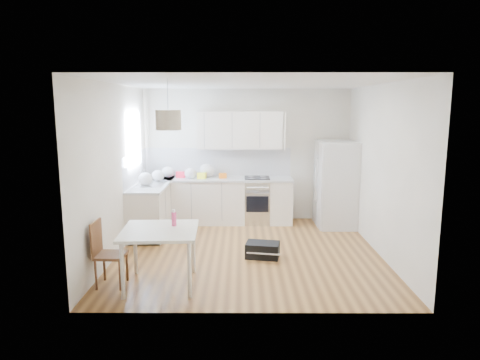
# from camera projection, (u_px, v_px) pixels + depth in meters

# --- Properties ---
(floor) EXTENTS (4.20, 4.20, 0.00)m
(floor) POSITION_uv_depth(u_px,v_px,m) (248.00, 252.00, 7.00)
(floor) COLOR brown
(floor) RESTS_ON ground
(ceiling) EXTENTS (4.20, 4.20, 0.00)m
(ceiling) POSITION_uv_depth(u_px,v_px,m) (249.00, 83.00, 6.53)
(ceiling) COLOR white
(ceiling) RESTS_ON wall_back
(wall_back) EXTENTS (4.20, 0.00, 4.20)m
(wall_back) POSITION_uv_depth(u_px,v_px,m) (247.00, 155.00, 8.83)
(wall_back) COLOR beige
(wall_back) RESTS_ON floor
(wall_left) EXTENTS (0.00, 4.20, 4.20)m
(wall_left) POSITION_uv_depth(u_px,v_px,m) (116.00, 170.00, 6.77)
(wall_left) COLOR beige
(wall_left) RESTS_ON floor
(wall_right) EXTENTS (0.00, 4.20, 4.20)m
(wall_right) POSITION_uv_depth(u_px,v_px,m) (381.00, 170.00, 6.76)
(wall_right) COLOR beige
(wall_right) RESTS_ON floor
(window_glassblock) EXTENTS (0.02, 1.00, 1.00)m
(window_glassblock) POSITION_uv_depth(u_px,v_px,m) (134.00, 139.00, 7.84)
(window_glassblock) COLOR #BFE0F9
(window_glassblock) RESTS_ON wall_left
(cabinets_back) EXTENTS (3.00, 0.60, 0.88)m
(cabinets_back) POSITION_uv_depth(u_px,v_px,m) (218.00, 201.00, 8.70)
(cabinets_back) COLOR white
(cabinets_back) RESTS_ON floor
(cabinets_left) EXTENTS (0.60, 1.80, 0.88)m
(cabinets_left) POSITION_uv_depth(u_px,v_px,m) (153.00, 208.00, 8.11)
(cabinets_left) COLOR white
(cabinets_left) RESTS_ON floor
(counter_back) EXTENTS (3.02, 0.64, 0.04)m
(counter_back) POSITION_uv_depth(u_px,v_px,m) (217.00, 179.00, 8.62)
(counter_back) COLOR #B8BBBE
(counter_back) RESTS_ON cabinets_back
(counter_left) EXTENTS (0.64, 1.82, 0.04)m
(counter_left) POSITION_uv_depth(u_px,v_px,m) (152.00, 184.00, 8.03)
(counter_left) COLOR #B8BBBE
(counter_left) RESTS_ON cabinets_left
(backsplash_back) EXTENTS (3.00, 0.01, 0.58)m
(backsplash_back) POSITION_uv_depth(u_px,v_px,m) (218.00, 162.00, 8.85)
(backsplash_back) COLOR white
(backsplash_back) RESTS_ON wall_back
(backsplash_left) EXTENTS (0.01, 1.80, 0.58)m
(backsplash_left) POSITION_uv_depth(u_px,v_px,m) (136.00, 168.00, 7.98)
(backsplash_left) COLOR white
(backsplash_left) RESTS_ON wall_left
(upper_cabinets) EXTENTS (1.70, 0.32, 0.75)m
(upper_cabinets) POSITION_uv_depth(u_px,v_px,m) (240.00, 130.00, 8.59)
(upper_cabinets) COLOR white
(upper_cabinets) RESTS_ON wall_back
(range_oven) EXTENTS (0.50, 0.61, 0.88)m
(range_oven) POSITION_uv_depth(u_px,v_px,m) (257.00, 201.00, 8.69)
(range_oven) COLOR silver
(range_oven) RESTS_ON floor
(sink) EXTENTS (0.50, 0.80, 0.16)m
(sink) POSITION_uv_depth(u_px,v_px,m) (151.00, 184.00, 7.98)
(sink) COLOR silver
(sink) RESTS_ON counter_left
(refrigerator) EXTENTS (0.83, 0.86, 1.69)m
(refrigerator) POSITION_uv_depth(u_px,v_px,m) (337.00, 184.00, 8.37)
(refrigerator) COLOR silver
(refrigerator) RESTS_ON floor
(dining_table) EXTENTS (1.02, 1.02, 0.77)m
(dining_table) POSITION_uv_depth(u_px,v_px,m) (160.00, 236.00, 5.59)
(dining_table) COLOR beige
(dining_table) RESTS_ON floor
(dining_chair) EXTENTS (0.38, 0.38, 0.88)m
(dining_chair) POSITION_uv_depth(u_px,v_px,m) (111.00, 254.00, 5.62)
(dining_chair) COLOR #492C16
(dining_chair) RESTS_ON floor
(drink_bottle) EXTENTS (0.08, 0.08, 0.22)m
(drink_bottle) POSITION_uv_depth(u_px,v_px,m) (174.00, 218.00, 5.73)
(drink_bottle) COLOR #F64486
(drink_bottle) RESTS_ON dining_table
(gym_bag) EXTENTS (0.57, 0.43, 0.24)m
(gym_bag) POSITION_uv_depth(u_px,v_px,m) (263.00, 250.00, 6.72)
(gym_bag) COLOR black
(gym_bag) RESTS_ON floor
(pendant_lamp) EXTENTS (0.39, 0.39, 0.25)m
(pendant_lamp) POSITION_uv_depth(u_px,v_px,m) (168.00, 120.00, 5.37)
(pendant_lamp) COLOR beige
(pendant_lamp) RESTS_ON ceiling
(grocery_bag_a) EXTENTS (0.25, 0.21, 0.23)m
(grocery_bag_a) POSITION_uv_depth(u_px,v_px,m) (168.00, 172.00, 8.65)
(grocery_bag_a) COLOR silver
(grocery_bag_a) RESTS_ON counter_back
(grocery_bag_b) EXTENTS (0.23, 0.20, 0.21)m
(grocery_bag_b) POSITION_uv_depth(u_px,v_px,m) (190.00, 173.00, 8.54)
(grocery_bag_b) COLOR silver
(grocery_bag_b) RESTS_ON counter_back
(grocery_bag_c) EXTENTS (0.31, 0.26, 0.28)m
(grocery_bag_c) POSITION_uv_depth(u_px,v_px,m) (207.00, 170.00, 8.70)
(grocery_bag_c) COLOR silver
(grocery_bag_c) RESTS_ON counter_back
(grocery_bag_d) EXTENTS (0.24, 0.20, 0.21)m
(grocery_bag_d) POSITION_uv_depth(u_px,v_px,m) (158.00, 176.00, 8.26)
(grocery_bag_d) COLOR silver
(grocery_bag_d) RESTS_ON counter_back
(grocery_bag_e) EXTENTS (0.27, 0.23, 0.24)m
(grocery_bag_e) POSITION_uv_depth(u_px,v_px,m) (145.00, 179.00, 7.79)
(grocery_bag_e) COLOR silver
(grocery_bag_e) RESTS_ON counter_left
(snack_orange) EXTENTS (0.16, 0.12, 0.10)m
(snack_orange) POSITION_uv_depth(u_px,v_px,m) (223.00, 176.00, 8.58)
(snack_orange) COLOR orange
(snack_orange) RESTS_ON counter_back
(snack_yellow) EXTENTS (0.19, 0.14, 0.12)m
(snack_yellow) POSITION_uv_depth(u_px,v_px,m) (202.00, 176.00, 8.54)
(snack_yellow) COLOR #FFF628
(snack_yellow) RESTS_ON counter_back
(snack_red) EXTENTS (0.19, 0.13, 0.12)m
(snack_red) POSITION_uv_depth(u_px,v_px,m) (181.00, 175.00, 8.65)
(snack_red) COLOR red
(snack_red) RESTS_ON counter_back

